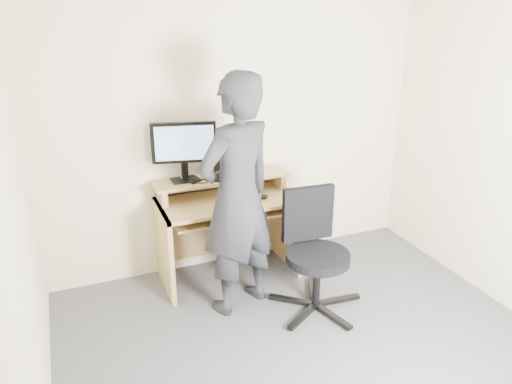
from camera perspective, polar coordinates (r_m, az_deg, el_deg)
ground at (r=3.66m, az=8.05°, el=-19.62°), size 3.50×3.50×0.00m
back_wall at (r=4.50m, az=-2.22°, el=6.78°), size 3.50×0.02×2.50m
desk at (r=4.47m, az=-3.54°, el=-2.89°), size 1.20×0.60×0.91m
monitor at (r=4.23m, az=-8.23°, el=5.18°), size 0.54×0.16×0.51m
external_drive at (r=4.40m, az=-4.09°, el=3.14°), size 0.09×0.14×0.20m
travel_mug at (r=4.42m, az=-1.28°, el=3.03°), size 0.07×0.07×0.16m
smartphone at (r=4.49m, az=-0.07°, el=2.32°), size 0.09×0.14×0.01m
charger at (r=4.25m, az=-7.18°, el=1.20°), size 0.05×0.05×0.03m
headphones at (r=4.37m, az=-7.54°, el=1.61°), size 0.16×0.16×0.06m
keyboard at (r=4.28m, az=-2.69°, el=-2.29°), size 0.47×0.21×0.03m
mouse at (r=4.32m, az=0.77°, el=-0.54°), size 0.11×0.09×0.04m
office_chair at (r=4.02m, az=6.67°, el=-6.31°), size 0.74×0.77×0.96m
person at (r=3.81m, az=-2.16°, el=-0.59°), size 0.82×0.68×1.92m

